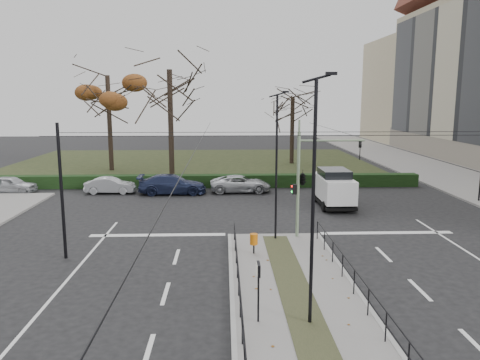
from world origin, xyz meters
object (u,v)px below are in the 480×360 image
at_px(rust_tree, 107,75).
at_px(litter_bin, 254,239).
at_px(parked_car_first, 11,185).
at_px(streetlamp_median_near, 314,201).
at_px(bare_tree_near, 170,78).
at_px(white_van, 334,187).
at_px(bare_tree_center, 293,102).
at_px(parked_car_third, 172,184).
at_px(streetlamp_median_far, 277,165).
at_px(parked_car_fourth, 240,184).
at_px(info_panel, 258,276).
at_px(parked_car_second, 110,185).
at_px(traffic_light, 304,177).

bearing_deg(rust_tree, litter_bin, -64.24).
bearing_deg(parked_car_first, streetlamp_median_near, -134.18).
height_order(streetlamp_median_near, bare_tree_near, bare_tree_near).
height_order(white_van, rust_tree, rust_tree).
xyz_separation_m(white_van, bare_tree_center, (0.11, 19.98, 5.35)).
distance_m(parked_car_first, parked_car_third, 12.16).
relative_size(white_van, rust_tree, 0.39).
bearing_deg(parked_car_first, streetlamp_median_far, -119.48).
xyz_separation_m(streetlamp_median_far, parked_car_third, (-6.39, 11.90, -3.09)).
xyz_separation_m(parked_car_fourth, white_van, (5.95, -4.90, 0.64)).
relative_size(info_panel, rust_tree, 0.16).
bearing_deg(white_van, parked_car_first, 167.50).
bearing_deg(parked_car_third, streetlamp_median_near, -163.31).
height_order(bare_tree_center, bare_tree_near, bare_tree_near).
height_order(info_panel, white_van, white_van).
bearing_deg(white_van, parked_car_fourth, 140.52).
distance_m(info_panel, parked_car_second, 23.04).
distance_m(litter_bin, bare_tree_near, 21.63).
xyz_separation_m(litter_bin, rust_tree, (-12.29, 25.47, 8.33)).
bearing_deg(streetlamp_median_far, parked_car_third, 118.23).
height_order(streetlamp_median_far, parked_car_second, streetlamp_median_far).
bearing_deg(info_panel, parked_car_first, 128.55).
height_order(parked_car_fourth, rust_tree, rust_tree).
bearing_deg(parked_car_second, bare_tree_near, -40.03).
distance_m(streetlamp_median_near, streetlamp_median_far, 8.81).
xyz_separation_m(info_panel, streetlamp_median_near, (1.62, -0.11, 2.37)).
xyz_separation_m(parked_car_third, white_van, (11.02, -4.38, 0.55)).
distance_m(streetlamp_median_near, bare_tree_near, 27.27).
xyz_separation_m(streetlamp_median_far, parked_car_fourth, (-1.32, 12.42, -3.18)).
xyz_separation_m(info_panel, rust_tree, (-12.02, 31.96, 7.48)).
distance_m(rust_tree, bare_tree_center, 18.92).
distance_m(traffic_light, litter_bin, 4.40).
bearing_deg(rust_tree, traffic_light, -56.88).
bearing_deg(bare_tree_near, parked_car_fourth, -39.60).
xyz_separation_m(traffic_light, litter_bin, (-2.65, -2.56, -2.40)).
distance_m(white_van, bare_tree_center, 20.69).
relative_size(info_panel, parked_car_fourth, 0.42).
xyz_separation_m(parked_car_third, bare_tree_near, (-0.59, 5.21, 7.93)).
height_order(parked_car_second, bare_tree_center, bare_tree_center).
relative_size(parked_car_second, parked_car_third, 0.73).
relative_size(streetlamp_median_near, parked_car_fourth, 1.67).
bearing_deg(parked_car_first, parked_car_third, -88.71).
relative_size(info_panel, white_van, 0.41).
height_order(streetlamp_median_near, streetlamp_median_far, streetlamp_median_near).
relative_size(traffic_light, bare_tree_center, 0.56).
height_order(traffic_light, parked_car_first, traffic_light).
xyz_separation_m(streetlamp_median_near, parked_car_first, (-18.63, 21.47, -3.37)).
bearing_deg(traffic_light, parked_car_third, 124.07).
xyz_separation_m(traffic_light, streetlamp_median_far, (-1.42, -0.36, 0.62)).
bearing_deg(streetlamp_median_far, white_van, 58.39).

